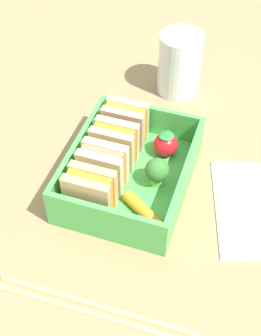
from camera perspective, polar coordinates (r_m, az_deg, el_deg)
The scene contains 12 objects.
ground_plane at distance 56.92cm, azimuth 0.00°, elevation -2.51°, with size 120.00×120.00×2.00cm, color #8A7550.
bento_tray at distance 55.70cm, azimuth 0.00°, elevation -1.46°, with size 17.13×13.47×1.20cm, color green.
bento_rim at distance 53.75cm, azimuth 0.00°, elevation 0.37°, with size 17.13×13.47×4.03cm.
sandwich_left at distance 50.38cm, azimuth -4.93°, elevation -2.94°, with size 3.05×5.25×5.43cm.
sandwich_center_left at distance 52.67cm, azimuth -3.38°, elevation 0.11°, with size 3.05×5.25×5.43cm.
sandwich_center at distance 55.13cm, azimuth -1.95°, elevation 2.89°, with size 3.05×5.25×5.43cm.
sandwich_center_right at distance 57.74cm, azimuth -0.65°, elevation 5.43°, with size 3.05×5.25×5.43cm.
carrot_stick_far_left at distance 51.26cm, azimuth 1.48°, elevation -5.15°, with size 1.36×1.36×5.36cm, color orange.
broccoli_floret at distance 53.01cm, azimuth 3.22°, elevation -0.44°, with size 2.82×2.82×3.68cm.
strawberry_far_left at distance 56.88cm, azimuth 4.32°, elevation 2.96°, with size 3.02×3.02×3.62cm.
chopstick_pair at distance 47.09cm, azimuth -4.33°, elevation -16.66°, with size 2.18×20.44×0.70cm.
drinking_glass at distance 67.02cm, azimuth 6.00°, elevation 12.53°, with size 6.01×6.01×8.86cm, color white.
Camera 1 is at (-34.59, -11.66, 42.67)cm, focal length 50.00 mm.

